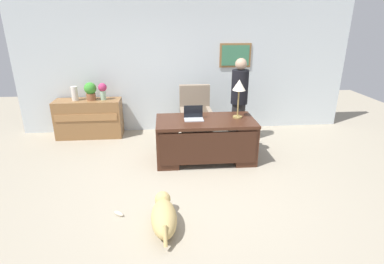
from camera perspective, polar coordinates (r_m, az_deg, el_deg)
ground_plane at (r=4.56m, az=1.06°, el=-10.16°), size 12.00×12.00×0.00m
back_wall at (r=6.59m, az=-1.24°, el=11.98°), size 7.00×0.16×2.70m
desk at (r=5.21m, az=2.55°, el=-1.27°), size 1.67×0.85×0.73m
credenza at (r=6.64m, az=-18.76°, el=2.45°), size 1.32×0.50×0.78m
armchair at (r=6.05m, az=0.61°, el=2.85°), size 0.60×0.59×1.11m
person_standing at (r=5.95m, az=8.85°, el=5.91°), size 0.32×0.32×1.65m
dog_lying at (r=3.71m, az=-5.33°, el=-15.45°), size 0.33×0.85×0.30m
laptop at (r=5.12m, az=0.30°, el=3.03°), size 0.32×0.22×0.22m
desk_lamp at (r=5.15m, az=8.84°, el=8.27°), size 0.22×0.22×0.66m
vase_with_flowers at (r=6.42m, az=-16.47°, el=7.61°), size 0.17×0.17×0.34m
vase_empty at (r=6.57m, az=-21.22°, el=6.77°), size 0.13×0.13×0.28m
potted_plant at (r=6.48m, az=-18.57°, el=7.43°), size 0.24×0.24×0.36m
dog_toy_bone at (r=4.06m, az=-13.61°, el=-14.69°), size 0.15×0.13×0.05m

